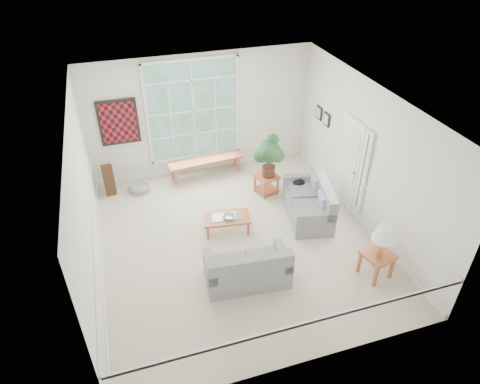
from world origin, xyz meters
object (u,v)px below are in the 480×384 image
at_px(loveseat_front, 247,264).
at_px(end_table, 266,184).
at_px(loveseat_right, 308,199).
at_px(side_table, 376,264).
at_px(coffee_table, 227,224).

distance_m(loveseat_front, end_table, 2.90).
relative_size(loveseat_right, side_table, 3.07).
distance_m(loveseat_right, side_table, 2.09).
relative_size(loveseat_right, coffee_table, 1.66).
xyz_separation_m(coffee_table, end_table, (1.28, 1.09, 0.06)).
relative_size(coffee_table, end_table, 2.00).
bearing_deg(coffee_table, loveseat_right, 7.64).
height_order(end_table, side_table, side_table).
relative_size(loveseat_right, end_table, 3.31).
bearing_deg(end_table, coffee_table, -139.74).
relative_size(loveseat_front, coffee_table, 1.56).
xyz_separation_m(loveseat_right, coffee_table, (-1.84, 0.03, -0.25)).
height_order(coffee_table, side_table, side_table).
xyz_separation_m(loveseat_front, side_table, (2.31, -0.58, -0.15)).
bearing_deg(end_table, loveseat_right, -63.57).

